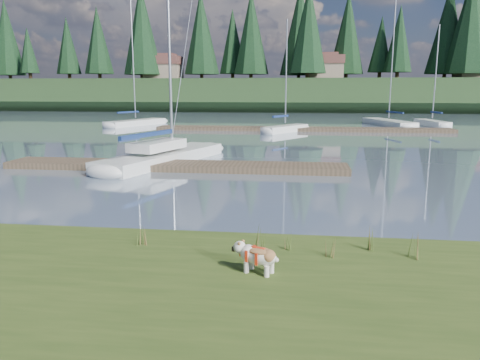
# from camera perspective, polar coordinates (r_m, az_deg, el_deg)

# --- Properties ---
(ground) EXTENTS (200.00, 200.00, 0.00)m
(ground) POSITION_cam_1_polar(r_m,az_deg,el_deg) (42.27, 4.76, 6.04)
(ground) COLOR gray
(ground) RESTS_ON ground
(bank) EXTENTS (60.00, 9.00, 0.35)m
(bank) POSITION_cam_1_polar(r_m,az_deg,el_deg) (7.22, -7.66, -18.32)
(bank) COLOR #3A4D1B
(bank) RESTS_ON ground
(ridge) EXTENTS (200.00, 20.00, 5.00)m
(ridge) POSITION_cam_1_polar(r_m,az_deg,el_deg) (85.10, 5.99, 10.24)
(ridge) COLOR #1D3218
(ridge) RESTS_ON ground
(bulldog) EXTENTS (0.93, 0.60, 0.55)m
(bulldog) POSITION_cam_1_polar(r_m,az_deg,el_deg) (8.74, 2.16, -9.11)
(bulldog) COLOR silver
(bulldog) RESTS_ON bank
(sailboat_main) EXTENTS (5.00, 10.10, 14.26)m
(sailboat_main) POSITION_cam_1_polar(r_m,az_deg,el_deg) (24.56, -8.34, 3.29)
(sailboat_main) COLOR silver
(sailboat_main) RESTS_ON ground
(dock_near) EXTENTS (16.00, 2.00, 0.30)m
(dock_near) POSITION_cam_1_polar(r_m,az_deg,el_deg) (22.11, -7.94, 1.73)
(dock_near) COLOR #4C3D2C
(dock_near) RESTS_ON ground
(dock_far) EXTENTS (26.00, 2.20, 0.30)m
(dock_far) POSITION_cam_1_polar(r_m,az_deg,el_deg) (42.22, 7.49, 6.18)
(dock_far) COLOR #4C3D2C
(dock_far) RESTS_ON ground
(sailboat_bg_0) EXTENTS (4.81, 8.44, 12.21)m
(sailboat_bg_0) POSITION_cam_1_polar(r_m,az_deg,el_deg) (49.45, -12.01, 6.94)
(sailboat_bg_0) COLOR silver
(sailboat_bg_0) RESTS_ON ground
(sailboat_bg_2) EXTENTS (4.37, 5.82, 9.46)m
(sailboat_bg_2) POSITION_cam_1_polar(r_m,az_deg,el_deg) (41.08, 5.95, 6.34)
(sailboat_bg_2) COLOR silver
(sailboat_bg_2) RESTS_ON ground
(sailboat_bg_3) EXTENTS (4.51, 9.58, 13.71)m
(sailboat_bg_3) POSITION_cam_1_polar(r_m,az_deg,el_deg) (50.74, 17.22, 6.79)
(sailboat_bg_3) COLOR silver
(sailboat_bg_3) RESTS_ON ground
(sailboat_bg_4) EXTENTS (2.36, 6.72, 9.88)m
(sailboat_bg_4) POSITION_cam_1_polar(r_m,az_deg,el_deg) (51.37, 22.09, 6.53)
(sailboat_bg_4) COLOR silver
(sailboat_bg_4) RESTS_ON ground
(weed_0) EXTENTS (0.17, 0.14, 0.56)m
(weed_0) POSITION_cam_1_polar(r_m,az_deg,el_deg) (9.97, 2.47, -7.18)
(weed_0) COLOR #475B23
(weed_0) RESTS_ON bank
(weed_1) EXTENTS (0.17, 0.14, 0.47)m
(weed_1) POSITION_cam_1_polar(r_m,az_deg,el_deg) (10.03, 5.94, -7.36)
(weed_1) COLOR #475B23
(weed_1) RESTS_ON bank
(weed_2) EXTENTS (0.17, 0.14, 0.61)m
(weed_2) POSITION_cam_1_polar(r_m,az_deg,el_deg) (10.31, 15.50, -6.85)
(weed_2) COLOR #475B23
(weed_2) RESTS_ON bank
(weed_3) EXTENTS (0.17, 0.14, 0.45)m
(weed_3) POSITION_cam_1_polar(r_m,az_deg,el_deg) (10.52, -11.84, -6.70)
(weed_3) COLOR #475B23
(weed_3) RESTS_ON bank
(weed_4) EXTENTS (0.17, 0.14, 0.50)m
(weed_4) POSITION_cam_1_polar(r_m,az_deg,el_deg) (9.68, 10.99, -8.11)
(weed_4) COLOR #475B23
(weed_4) RESTS_ON bank
(weed_5) EXTENTS (0.17, 0.14, 0.66)m
(weed_5) POSITION_cam_1_polar(r_m,az_deg,el_deg) (10.07, 20.44, -7.47)
(weed_5) COLOR #475B23
(weed_5) RESTS_ON bank
(mud_lip) EXTENTS (60.00, 0.50, 0.14)m
(mud_lip) POSITION_cam_1_polar(r_m,az_deg,el_deg) (11.21, -1.94, -7.85)
(mud_lip) COLOR #33281C
(mud_lip) RESTS_ON ground
(conifer_1) EXTENTS (4.40, 4.40, 11.30)m
(conifer_1) POSITION_cam_1_polar(r_m,az_deg,el_deg) (93.24, -20.28, 15.11)
(conifer_1) COLOR #382619
(conifer_1) RESTS_ON ridge
(conifer_2) EXTENTS (6.60, 6.60, 16.05)m
(conifer_2) POSITION_cam_1_polar(r_m,az_deg,el_deg) (84.97, -11.88, 17.53)
(conifer_2) COLOR #382619
(conifer_2) RESTS_ON ridge
(conifer_3) EXTENTS (4.84, 4.84, 12.25)m
(conifer_3) POSITION_cam_1_polar(r_m,az_deg,el_deg) (85.26, -0.92, 16.51)
(conifer_3) COLOR #382619
(conifer_3) RESTS_ON ridge
(conifer_4) EXTENTS (6.16, 6.16, 15.10)m
(conifer_4) POSITION_cam_1_polar(r_m,az_deg,el_deg) (78.64, 8.34, 17.85)
(conifer_4) COLOR #382619
(conifer_4) RESTS_ON ridge
(conifer_5) EXTENTS (3.96, 3.96, 10.35)m
(conifer_5) POSITION_cam_1_polar(r_m,az_deg,el_deg) (83.45, 16.82, 15.55)
(conifer_5) COLOR #382619
(conifer_5) RESTS_ON ridge
(conifer_6) EXTENTS (7.04, 7.04, 17.00)m
(conifer_6) POSITION_cam_1_polar(r_m,az_deg,el_deg) (84.91, 26.25, 16.97)
(conifer_6) COLOR #382619
(conifer_6) RESTS_ON ridge
(house_0) EXTENTS (6.30, 5.30, 4.65)m
(house_0) POSITION_cam_1_polar(r_m,az_deg,el_deg) (85.49, -9.31, 13.38)
(house_0) COLOR gray
(house_0) RESTS_ON ridge
(house_1) EXTENTS (6.30, 5.30, 4.65)m
(house_1) POSITION_cam_1_polar(r_m,az_deg,el_deg) (83.26, 10.28, 13.42)
(house_1) COLOR gray
(house_1) RESTS_ON ridge
(house_2) EXTENTS (6.30, 5.30, 4.65)m
(house_2) POSITION_cam_1_polar(r_m,az_deg,el_deg) (85.96, 26.93, 12.34)
(house_2) COLOR gray
(house_2) RESTS_ON ridge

